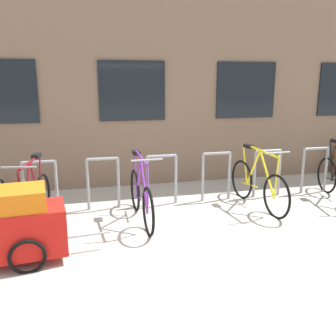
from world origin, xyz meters
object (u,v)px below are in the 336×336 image
bicycle_maroon (33,204)px  bicycle_yellow (258,184)px  bike_trailer (24,224)px  bicycle_purple (141,196)px

bicycle_maroon → bicycle_yellow: (3.60, 0.18, -0.00)m
bicycle_maroon → bike_trailer: size_ratio=1.16×
bicycle_purple → bike_trailer: (-1.56, -0.95, 0.08)m
bicycle_yellow → bike_trailer: bicycle_yellow is taller
bicycle_purple → bicycle_maroon: 1.56m
bicycle_purple → bicycle_maroon: (-1.56, 0.01, 0.01)m
bicycle_purple → bicycle_maroon: bearing=179.7°
bicycle_maroon → bicycle_yellow: bicycle_maroon is taller
bicycle_purple → bicycle_maroon: size_ratio=1.03×
bicycle_purple → bicycle_yellow: 2.05m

